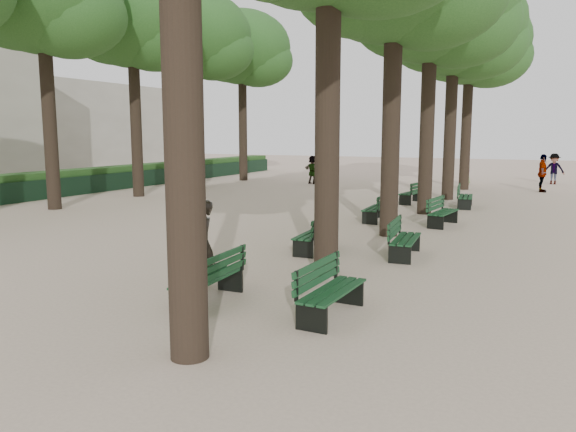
% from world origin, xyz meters
% --- Properties ---
extents(ground, '(120.00, 120.00, 0.00)m').
position_xyz_m(ground, '(0.00, 0.00, 0.00)').
color(ground, beige).
rests_on(ground, ground).
extents(tree_central_3, '(6.00, 6.00, 9.95)m').
position_xyz_m(tree_central_3, '(1.50, 13.00, 7.65)').
color(tree_central_3, '#33261C').
rests_on(tree_central_3, ground).
extents(tree_central_4, '(6.00, 6.00, 9.95)m').
position_xyz_m(tree_central_4, '(1.50, 18.00, 7.65)').
color(tree_central_4, '#33261C').
rests_on(tree_central_4, ground).
extents(tree_central_5, '(6.00, 6.00, 9.95)m').
position_xyz_m(tree_central_5, '(1.50, 23.00, 7.65)').
color(tree_central_5, '#33261C').
rests_on(tree_central_5, ground).
extents(tree_far_3, '(6.00, 6.00, 10.45)m').
position_xyz_m(tree_far_3, '(-12.00, 13.00, 8.14)').
color(tree_far_3, '#33261C').
rests_on(tree_far_3, ground).
extents(tree_far_4, '(6.00, 6.00, 10.45)m').
position_xyz_m(tree_far_4, '(-12.00, 18.00, 8.14)').
color(tree_far_4, '#33261C').
rests_on(tree_far_4, ground).
extents(tree_far_5, '(6.00, 6.00, 10.45)m').
position_xyz_m(tree_far_5, '(-12.00, 23.00, 8.14)').
color(tree_far_5, '#33261C').
rests_on(tree_far_5, ground).
extents(bench_left_0, '(0.65, 1.82, 0.92)m').
position_xyz_m(bench_left_0, '(0.37, 0.20, 0.27)').
color(bench_left_0, black).
rests_on(bench_left_0, ground).
extents(bench_left_1, '(0.67, 1.83, 0.92)m').
position_xyz_m(bench_left_1, '(0.37, 5.01, 0.27)').
color(bench_left_1, black).
rests_on(bench_left_1, ground).
extents(bench_left_2, '(0.65, 1.82, 0.92)m').
position_xyz_m(bench_left_2, '(0.37, 10.50, 0.27)').
color(bench_left_2, black).
rests_on(bench_left_2, ground).
extents(bench_left_3, '(0.81, 1.86, 0.92)m').
position_xyz_m(bench_left_3, '(0.37, 15.91, 0.27)').
color(bench_left_3, black).
rests_on(bench_left_3, ground).
extents(bench_right_0, '(0.64, 1.82, 0.92)m').
position_xyz_m(bench_right_0, '(2.63, 0.39, 0.27)').
color(bench_right_0, black).
rests_on(bench_right_0, ground).
extents(bench_right_1, '(0.72, 1.84, 0.92)m').
position_xyz_m(bench_right_1, '(2.63, 5.37, 0.27)').
color(bench_right_1, black).
rests_on(bench_right_1, ground).
extents(bench_right_2, '(0.78, 1.85, 0.92)m').
position_xyz_m(bench_right_2, '(2.63, 10.48, 0.27)').
color(bench_right_2, black).
rests_on(bench_right_2, ground).
extents(bench_right_3, '(0.76, 1.85, 0.92)m').
position_xyz_m(bench_right_3, '(2.63, 15.44, 0.27)').
color(bench_right_3, black).
rests_on(bench_right_3, ground).
extents(man_with_map, '(0.73, 0.77, 1.72)m').
position_xyz_m(man_with_map, '(-0.28, 1.00, 0.86)').
color(man_with_map, black).
rests_on(man_with_map, ground).
extents(pedestrian_c, '(0.44, 1.15, 1.93)m').
position_xyz_m(pedestrian_c, '(5.29, 23.29, 0.96)').
color(pedestrian_c, '#262628').
rests_on(pedestrian_c, ground).
extents(pedestrian_b, '(1.19, 0.48, 1.80)m').
position_xyz_m(pedestrian_b, '(5.80, 28.42, 0.90)').
color(pedestrian_b, '#262628').
rests_on(pedestrian_b, ground).
extents(pedestrian_d, '(0.63, 0.80, 1.52)m').
position_xyz_m(pedestrian_d, '(1.20, 25.89, 0.76)').
color(pedestrian_d, '#262628').
rests_on(pedestrian_d, ground).
extents(pedestrian_e, '(1.55, 0.92, 1.67)m').
position_xyz_m(pedestrian_e, '(-7.07, 22.60, 0.84)').
color(pedestrian_e, '#262628').
rests_on(pedestrian_e, ground).
extents(fence, '(0.08, 42.00, 0.90)m').
position_xyz_m(fence, '(-15.00, 11.00, 0.45)').
color(fence, black).
rests_on(fence, ground).
extents(hedge, '(1.20, 42.00, 1.20)m').
position_xyz_m(hedge, '(-15.70, 11.00, 0.60)').
color(hedge, '#1E4919').
rests_on(hedge, ground).
extents(building_far, '(12.00, 16.00, 7.00)m').
position_xyz_m(building_far, '(-33.00, 30.00, 3.50)').
color(building_far, '#B7B2A3').
rests_on(building_far, ground).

